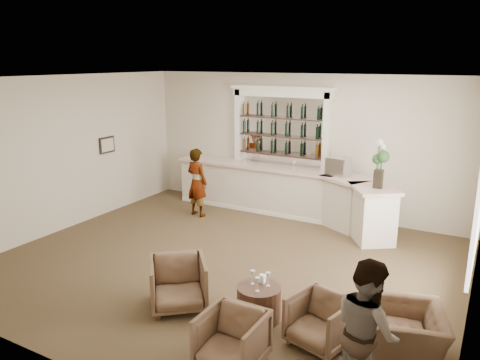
{
  "coord_description": "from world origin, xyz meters",
  "views": [
    {
      "loc": [
        4.09,
        -6.77,
        3.6
      ],
      "look_at": [
        -0.2,
        0.9,
        1.34
      ],
      "focal_mm": 35.0,
      "sensor_mm": 36.0,
      "label": 1
    }
  ],
  "objects_px": {
    "bar_counter": "(285,192)",
    "armchair_right": "(320,321)",
    "armchair_left": "(178,284)",
    "armchair_center": "(232,340)",
    "sommelier": "(197,182)",
    "flower_vase": "(380,161)",
    "guest": "(367,331)",
    "armchair_far": "(407,334)",
    "cocktail_table": "(259,303)",
    "espresso_machine": "(338,166)"
  },
  "relations": [
    {
      "from": "armchair_left",
      "to": "espresso_machine",
      "type": "bearing_deg",
      "value": 38.8
    },
    {
      "from": "guest",
      "to": "flower_vase",
      "type": "height_order",
      "value": "flower_vase"
    },
    {
      "from": "cocktail_table",
      "to": "sommelier",
      "type": "bearing_deg",
      "value": 134.73
    },
    {
      "from": "espresso_machine",
      "to": "cocktail_table",
      "type": "bearing_deg",
      "value": -74.3
    },
    {
      "from": "sommelier",
      "to": "armchair_far",
      "type": "relative_size",
      "value": 1.63
    },
    {
      "from": "cocktail_table",
      "to": "espresso_machine",
      "type": "distance_m",
      "value": 4.53
    },
    {
      "from": "cocktail_table",
      "to": "armchair_center",
      "type": "bearing_deg",
      "value": -80.06
    },
    {
      "from": "armchair_far",
      "to": "espresso_machine",
      "type": "height_order",
      "value": "espresso_machine"
    },
    {
      "from": "armchair_left",
      "to": "guest",
      "type": "bearing_deg",
      "value": -51.59
    },
    {
      "from": "guest",
      "to": "espresso_machine",
      "type": "xyz_separation_m",
      "value": [
        -2.02,
        5.26,
        0.52
      ]
    },
    {
      "from": "guest",
      "to": "flower_vase",
      "type": "xyz_separation_m",
      "value": [
        -1.0,
        4.63,
        0.87
      ]
    },
    {
      "from": "armchair_right",
      "to": "guest",
      "type": "bearing_deg",
      "value": -29.0
    },
    {
      "from": "sommelier",
      "to": "armchair_left",
      "type": "relative_size",
      "value": 1.94
    },
    {
      "from": "cocktail_table",
      "to": "sommelier",
      "type": "relative_size",
      "value": 0.39
    },
    {
      "from": "sommelier",
      "to": "flower_vase",
      "type": "bearing_deg",
      "value": -163.44
    },
    {
      "from": "guest",
      "to": "flower_vase",
      "type": "bearing_deg",
      "value": -28.2
    },
    {
      "from": "armchair_left",
      "to": "armchair_far",
      "type": "distance_m",
      "value": 3.22
    },
    {
      "from": "bar_counter",
      "to": "armchair_right",
      "type": "relative_size",
      "value": 7.72
    },
    {
      "from": "armchair_left",
      "to": "armchair_right",
      "type": "relative_size",
      "value": 1.13
    },
    {
      "from": "armchair_far",
      "to": "cocktail_table",
      "type": "bearing_deg",
      "value": -104.46
    },
    {
      "from": "armchair_far",
      "to": "espresso_machine",
      "type": "distance_m",
      "value": 4.98
    },
    {
      "from": "armchair_center",
      "to": "armchair_right",
      "type": "distance_m",
      "value": 1.21
    },
    {
      "from": "armchair_center",
      "to": "flower_vase",
      "type": "bearing_deg",
      "value": 83.85
    },
    {
      "from": "armchair_left",
      "to": "armchair_center",
      "type": "distance_m",
      "value": 1.6
    },
    {
      "from": "sommelier",
      "to": "espresso_machine",
      "type": "relative_size",
      "value": 3.57
    },
    {
      "from": "armchair_left",
      "to": "flower_vase",
      "type": "height_order",
      "value": "flower_vase"
    },
    {
      "from": "bar_counter",
      "to": "sommelier",
      "type": "distance_m",
      "value": 2.07
    },
    {
      "from": "cocktail_table",
      "to": "armchair_right",
      "type": "bearing_deg",
      "value": -9.53
    },
    {
      "from": "armchair_center",
      "to": "flower_vase",
      "type": "distance_m",
      "value": 5.05
    },
    {
      "from": "guest",
      "to": "armchair_far",
      "type": "distance_m",
      "value": 1.12
    },
    {
      "from": "sommelier",
      "to": "armchair_left",
      "type": "distance_m",
      "value": 4.3
    },
    {
      "from": "bar_counter",
      "to": "flower_vase",
      "type": "height_order",
      "value": "flower_vase"
    },
    {
      "from": "cocktail_table",
      "to": "armchair_far",
      "type": "bearing_deg",
      "value": 2.56
    },
    {
      "from": "armchair_left",
      "to": "espresso_machine",
      "type": "distance_m",
      "value": 4.86
    },
    {
      "from": "cocktail_table",
      "to": "armchair_center",
      "type": "distance_m",
      "value": 1.11
    },
    {
      "from": "espresso_machine",
      "to": "armchair_center",
      "type": "bearing_deg",
      "value": -73.07
    },
    {
      "from": "armchair_left",
      "to": "armchair_center",
      "type": "relative_size",
      "value": 1.11
    },
    {
      "from": "sommelier",
      "to": "flower_vase",
      "type": "distance_m",
      "value": 4.19
    },
    {
      "from": "sommelier",
      "to": "armchair_right",
      "type": "bearing_deg",
      "value": 152.21
    },
    {
      "from": "armchair_center",
      "to": "armchair_far",
      "type": "xyz_separation_m",
      "value": [
        1.81,
        1.18,
        -0.02
      ]
    },
    {
      "from": "bar_counter",
      "to": "flower_vase",
      "type": "xyz_separation_m",
      "value": [
        2.28,
        -0.64,
        1.11
      ]
    },
    {
      "from": "cocktail_table",
      "to": "armchair_far",
      "type": "xyz_separation_m",
      "value": [
        2.0,
        0.09,
        0.07
      ]
    },
    {
      "from": "guest",
      "to": "armchair_left",
      "type": "relative_size",
      "value": 1.95
    },
    {
      "from": "armchair_far",
      "to": "armchair_right",
      "type": "bearing_deg",
      "value": -93.18
    },
    {
      "from": "bar_counter",
      "to": "armchair_far",
      "type": "bearing_deg",
      "value": -50.4
    },
    {
      "from": "bar_counter",
      "to": "armchair_center",
      "type": "xyz_separation_m",
      "value": [
        1.75,
        -5.48,
        -0.23
      ]
    },
    {
      "from": "sommelier",
      "to": "armchair_right",
      "type": "height_order",
      "value": "sommelier"
    },
    {
      "from": "bar_counter",
      "to": "cocktail_table",
      "type": "relative_size",
      "value": 9.05
    },
    {
      "from": "bar_counter",
      "to": "armchair_far",
      "type": "height_order",
      "value": "bar_counter"
    },
    {
      "from": "armchair_right",
      "to": "flower_vase",
      "type": "relative_size",
      "value": 0.76
    }
  ]
}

